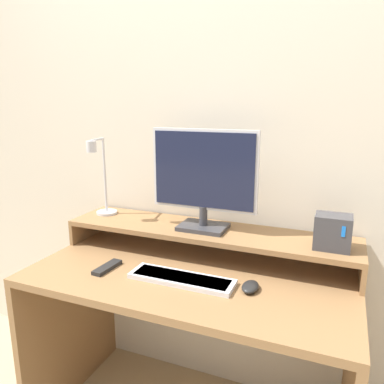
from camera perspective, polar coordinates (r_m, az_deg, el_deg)
The scene contains 9 objects.
wall_back at distance 1.73m, azimuth 4.40°, elevation 8.22°, with size 6.00×0.05×2.50m.
desk at distance 1.63m, azimuth -0.26°, elevation -18.80°, with size 1.28×0.66×0.75m.
monitor_shelf at distance 1.66m, azimuth 2.26°, elevation -6.22°, with size 1.28×0.28×0.12m.
monitor at distance 1.59m, azimuth 1.80°, elevation 2.31°, with size 0.47×0.15×0.43m.
desk_lamp at distance 1.84m, azimuth -13.70°, elevation 1.73°, with size 0.10×0.19×0.38m.
router_dock at distance 1.51m, azimuth 20.65°, elevation -5.71°, with size 0.13×0.11×0.13m.
keyboard at distance 1.46m, azimuth -1.72°, elevation -13.04°, with size 0.41×0.12×0.02m.
mouse at distance 1.41m, azimuth 8.87°, elevation -14.07°, with size 0.06×0.10×0.03m.
remote_control at distance 1.59m, azimuth -12.80°, elevation -11.13°, with size 0.05×0.15×0.02m.
Camera 1 is at (0.53, -0.94, 1.41)m, focal length 35.00 mm.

